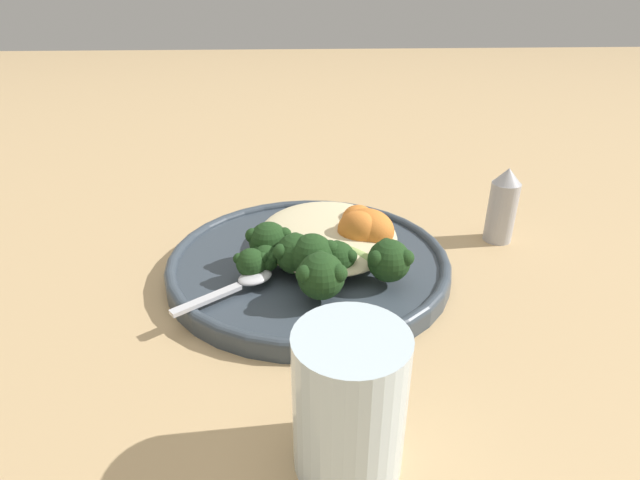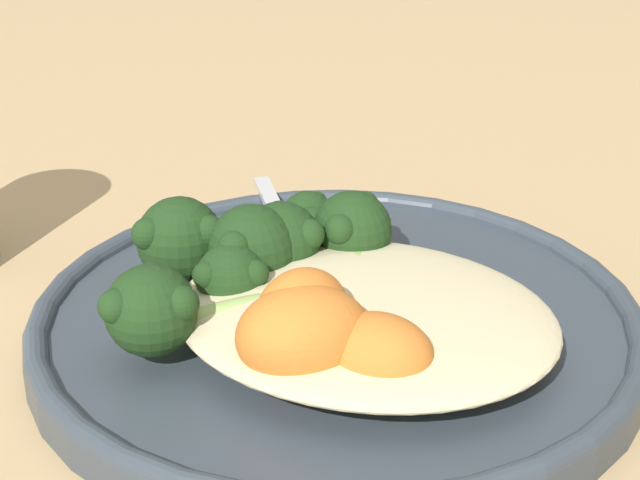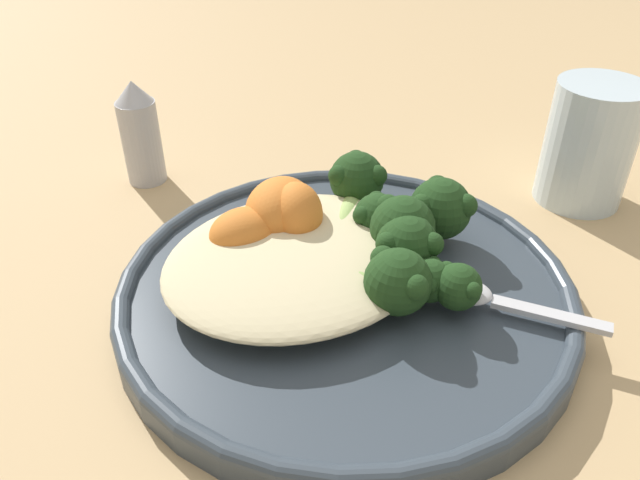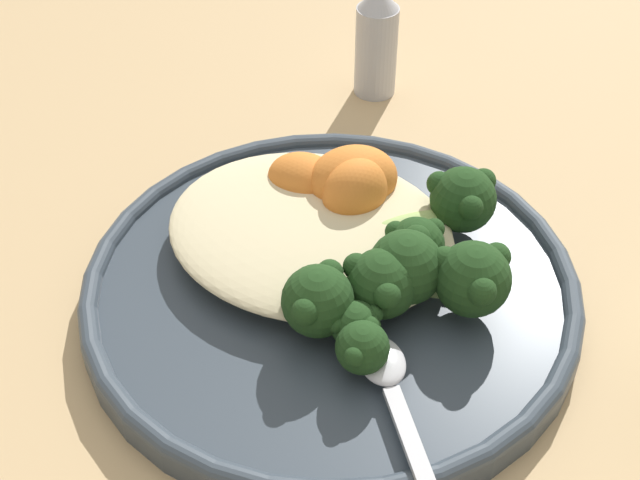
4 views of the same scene
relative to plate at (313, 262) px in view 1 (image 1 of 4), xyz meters
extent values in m
plane|color=tan|center=(-0.01, -0.01, -0.01)|extent=(4.00, 4.00, 0.00)
cylinder|color=#38424C|center=(0.00, 0.00, 0.00)|extent=(0.30, 0.30, 0.02)
torus|color=#38424C|center=(0.00, 0.00, 0.00)|extent=(0.30, 0.30, 0.01)
ellipsoid|color=beige|center=(-0.02, 0.02, 0.02)|extent=(0.18, 0.15, 0.02)
ellipsoid|color=#9EBC66|center=(-0.01, -0.01, 0.02)|extent=(0.05, 0.07, 0.02)
sphere|color=#1E3D19|center=(0.01, -0.04, 0.03)|extent=(0.04, 0.04, 0.04)
sphere|color=#1E3D19|center=(0.01, -0.02, 0.04)|extent=(0.02, 0.02, 0.02)
sphere|color=#1E3D19|center=(0.01, -0.06, 0.04)|extent=(0.02, 0.02, 0.02)
ellipsoid|color=#9EBC66|center=(0.01, -0.02, 0.02)|extent=(0.07, 0.08, 0.01)
sphere|color=#1E3D19|center=(0.04, -0.06, 0.03)|extent=(0.03, 0.03, 0.03)
sphere|color=#1E3D19|center=(0.04, -0.05, 0.03)|extent=(0.01, 0.01, 0.01)
sphere|color=#1E3D19|center=(0.04, -0.07, 0.03)|extent=(0.01, 0.01, 0.01)
ellipsoid|color=#9EBC66|center=(0.00, -0.01, 0.02)|extent=(0.07, 0.07, 0.02)
sphere|color=#1E3D19|center=(0.03, -0.04, 0.02)|extent=(0.03, 0.03, 0.03)
sphere|color=#1E3D19|center=(0.04, -0.04, 0.03)|extent=(0.01, 0.01, 0.01)
sphere|color=#1E3D19|center=(0.03, -0.04, 0.03)|extent=(0.01, 0.01, 0.01)
sphere|color=#1E3D19|center=(0.03, -0.05, 0.03)|extent=(0.01, 0.01, 0.01)
sphere|color=#1E3D19|center=(0.04, -0.05, 0.03)|extent=(0.01, 0.01, 0.01)
ellipsoid|color=#9EBC66|center=(0.00, 0.00, 0.02)|extent=(0.07, 0.04, 0.02)
sphere|color=#1E3D19|center=(0.04, -0.01, 0.03)|extent=(0.04, 0.04, 0.04)
sphere|color=#1E3D19|center=(0.04, 0.00, 0.04)|extent=(0.02, 0.02, 0.02)
sphere|color=#1E3D19|center=(0.02, -0.01, 0.04)|extent=(0.02, 0.02, 0.02)
sphere|color=#1E3D19|center=(0.04, -0.03, 0.04)|extent=(0.02, 0.02, 0.02)
ellipsoid|color=#9EBC66|center=(0.01, 0.00, 0.02)|extent=(0.07, 0.02, 0.02)
sphere|color=#1E3D19|center=(0.05, 0.00, 0.03)|extent=(0.04, 0.04, 0.04)
sphere|color=#1E3D19|center=(0.05, 0.02, 0.04)|extent=(0.02, 0.02, 0.02)
sphere|color=#1E3D19|center=(0.05, -0.01, 0.04)|extent=(0.02, 0.02, 0.02)
ellipsoid|color=#9EBC66|center=(0.03, 0.01, 0.02)|extent=(0.10, 0.02, 0.01)
sphere|color=#1E3D19|center=(0.08, 0.01, 0.03)|extent=(0.04, 0.04, 0.04)
sphere|color=#1E3D19|center=(0.09, 0.02, 0.04)|extent=(0.02, 0.02, 0.02)
sphere|color=#1E3D19|center=(0.07, 0.01, 0.04)|extent=(0.02, 0.02, 0.02)
sphere|color=#1E3D19|center=(0.09, -0.01, 0.04)|extent=(0.02, 0.02, 0.02)
ellipsoid|color=#9EBC66|center=(0.01, 0.01, 0.02)|extent=(0.07, 0.04, 0.02)
sphere|color=#1E3D19|center=(0.04, 0.03, 0.03)|extent=(0.03, 0.03, 0.03)
sphere|color=#1E3D19|center=(0.05, 0.04, 0.03)|extent=(0.01, 0.01, 0.01)
sphere|color=#1E3D19|center=(0.03, 0.03, 0.03)|extent=(0.01, 0.01, 0.01)
sphere|color=#1E3D19|center=(0.05, 0.02, 0.03)|extent=(0.01, 0.01, 0.01)
ellipsoid|color=#9EBC66|center=(0.02, 0.04, 0.02)|extent=(0.09, 0.09, 0.02)
sphere|color=#1E3D19|center=(0.06, 0.07, 0.03)|extent=(0.04, 0.04, 0.04)
sphere|color=#1E3D19|center=(0.06, 0.09, 0.04)|extent=(0.02, 0.02, 0.02)
sphere|color=#1E3D19|center=(0.04, 0.07, 0.04)|extent=(0.02, 0.02, 0.02)
sphere|color=#1E3D19|center=(0.06, 0.06, 0.04)|extent=(0.02, 0.02, 0.02)
ellipsoid|color=orange|center=(-0.04, 0.06, 0.03)|extent=(0.05, 0.04, 0.03)
ellipsoid|color=orange|center=(-0.02, 0.07, 0.03)|extent=(0.07, 0.07, 0.04)
ellipsoid|color=orange|center=(-0.01, 0.05, 0.03)|extent=(0.05, 0.06, 0.04)
cube|color=silver|center=(0.08, -0.09, 0.01)|extent=(0.05, 0.06, 0.00)
ellipsoid|color=silver|center=(0.05, -0.05, 0.02)|extent=(0.04, 0.04, 0.01)
cylinder|color=silver|center=(0.24, 0.02, 0.04)|extent=(0.07, 0.07, 0.10)
cylinder|color=#B2B2B7|center=(-0.06, 0.23, 0.03)|extent=(0.03, 0.03, 0.07)
cone|color=#B2B2B7|center=(-0.06, 0.23, 0.07)|extent=(0.03, 0.03, 0.02)
camera|label=1|loc=(0.46, -0.02, 0.27)|focal=28.00mm
camera|label=2|loc=(-0.18, 0.42, 0.26)|focal=60.00mm
camera|label=3|loc=(-0.18, -0.27, 0.26)|focal=35.00mm
camera|label=4|loc=(0.15, -0.35, 0.38)|focal=50.00mm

